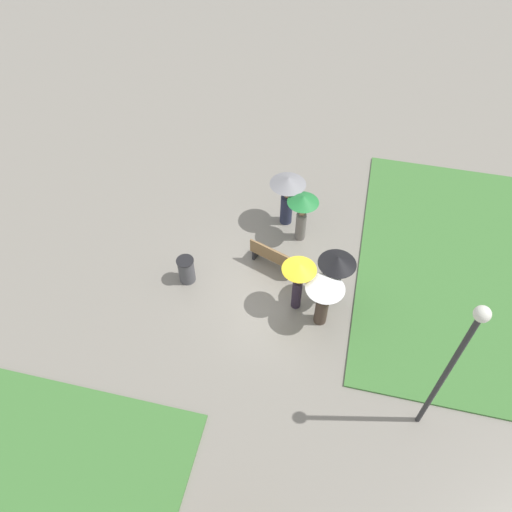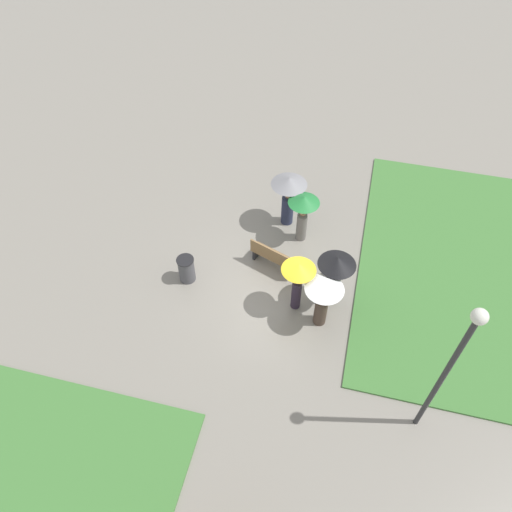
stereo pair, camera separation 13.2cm
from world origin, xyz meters
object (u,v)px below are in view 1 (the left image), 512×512
object	(u,v)px
park_bench	(275,257)
crowd_person_grey	(287,191)
crowd_person_black	(336,270)
trash_bin	(186,270)
lamp_post	(455,359)
crowd_person_green	(302,209)
crowd_person_white	(324,295)
crowd_person_yellow	(299,276)

from	to	relation	value
park_bench	crowd_person_grey	world-z (taller)	crowd_person_grey
crowd_person_black	trash_bin	bearing A→B (deg)	80.29
lamp_post	crowd_person_green	bearing A→B (deg)	-54.38
trash_bin	park_bench	bearing A→B (deg)	-156.83
crowd_person_white	crowd_person_black	bearing A→B (deg)	-162.58
crowd_person_grey	crowd_person_green	xyz separation A→B (m)	(-0.59, 0.63, -0.05)
park_bench	trash_bin	size ratio (longest dim) A/B	1.89
crowd_person_grey	crowd_person_green	size ratio (longest dim) A/B	1.05
park_bench	crowd_person_black	xyz separation A→B (m)	(-1.85, 0.81, 0.89)
crowd_person_green	park_bench	bearing A→B (deg)	-23.16
trash_bin	crowd_person_black	size ratio (longest dim) A/B	0.47
lamp_post	crowd_person_white	distance (m)	4.10
park_bench	lamp_post	bearing A→B (deg)	158.08
lamp_post	crowd_person_yellow	size ratio (longest dim) A/B	2.57
crowd_person_black	crowd_person_white	distance (m)	0.86
lamp_post	crowd_person_yellow	distance (m)	4.77
crowd_person_grey	crowd_person_black	distance (m)	3.43
park_bench	crowd_person_yellow	world-z (taller)	crowd_person_yellow
crowd_person_yellow	crowd_person_black	size ratio (longest dim) A/B	0.99
lamp_post	trash_bin	world-z (taller)	lamp_post
crowd_person_white	crowd_person_green	bearing A→B (deg)	-129.02
trash_bin	crowd_person_grey	distance (m)	4.06
crowd_person_green	crowd_person_white	bearing A→B (deg)	17.69
crowd_person_black	crowd_person_green	size ratio (longest dim) A/B	1.05
crowd_person_grey	lamp_post	bearing A→B (deg)	48.32
crowd_person_yellow	park_bench	bearing A→B (deg)	83.03
trash_bin	lamp_post	bearing A→B (deg)	157.00
crowd_person_black	crowd_person_green	xyz separation A→B (m)	(1.30, -2.24, -0.06)
lamp_post	crowd_person_white	bearing A→B (deg)	-40.33
lamp_post	crowd_person_yellow	bearing A→B (deg)	-37.55
crowd_person_yellow	crowd_person_white	xyz separation A→B (m)	(-0.76, 0.36, -0.19)
lamp_post	crowd_person_green	world-z (taller)	lamp_post
crowd_person_yellow	crowd_person_green	distance (m)	2.72
park_bench	crowd_person_black	size ratio (longest dim) A/B	0.89
crowd_person_black	crowd_person_grey	bearing A→B (deg)	20.43
crowd_person_black	crowd_person_yellow	bearing A→B (deg)	102.48
trash_bin	crowd_person_white	bearing A→B (deg)	172.11
park_bench	lamp_post	distance (m)	6.51
trash_bin	crowd_person_white	world-z (taller)	crowd_person_white
lamp_post	crowd_person_black	size ratio (longest dim) A/B	2.54
trash_bin	crowd_person_grey	size ratio (longest dim) A/B	0.47
crowd_person_grey	crowd_person_green	bearing A→B (deg)	55.11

